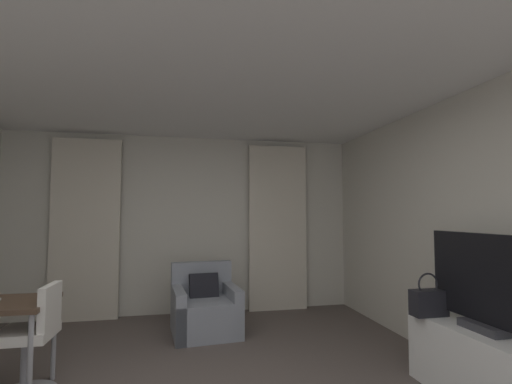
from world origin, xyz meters
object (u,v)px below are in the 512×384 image
at_px(armchair, 205,309).
at_px(desk_chair, 31,347).
at_px(handbag_primary, 429,302).
at_px(tv_console, 493,373).
at_px(tv_flatscreen, 484,284).

xyz_separation_m(armchair, desk_chair, (-1.46, -1.30, 0.11)).
bearing_deg(armchair, handbag_primary, -43.57).
bearing_deg(desk_chair, tv_console, -15.25).
xyz_separation_m(tv_console, tv_flatscreen, (-0.00, 0.05, 0.63)).
xyz_separation_m(desk_chair, tv_flatscreen, (3.41, -0.88, 0.52)).
bearing_deg(tv_console, tv_flatscreen, 90.00).
xyz_separation_m(armchair, tv_flatscreen, (1.95, -2.18, 0.64)).
bearing_deg(tv_flatscreen, armchair, 131.89).
distance_m(armchair, desk_chair, 1.96).
bearing_deg(armchair, tv_flatscreen, -48.11).
height_order(desk_chair, handbag_primary, handbag_primary).
distance_m(tv_console, handbag_primary, 0.66).
bearing_deg(desk_chair, handbag_primary, -7.44).
bearing_deg(tv_flatscreen, tv_console, -90.00).
relative_size(armchair, desk_chair, 0.99).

